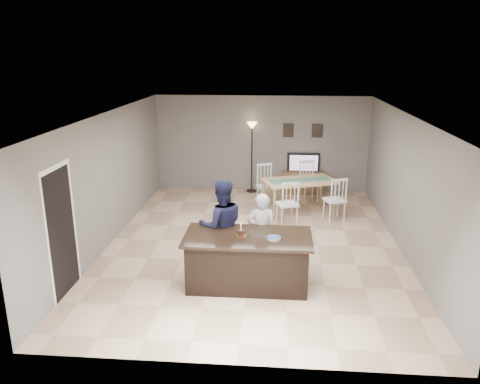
# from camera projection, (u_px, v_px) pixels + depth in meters

# --- Properties ---
(floor) EXTENTS (8.00, 8.00, 0.00)m
(floor) POSITION_uv_depth(u_px,v_px,m) (253.00, 243.00, 9.83)
(floor) COLOR tan
(floor) RESTS_ON ground
(room_shell) EXTENTS (8.00, 8.00, 8.00)m
(room_shell) POSITION_uv_depth(u_px,v_px,m) (254.00, 166.00, 9.35)
(room_shell) COLOR slate
(room_shell) RESTS_ON floor
(kitchen_island) EXTENTS (2.15, 1.10, 0.90)m
(kitchen_island) POSITION_uv_depth(u_px,v_px,m) (248.00, 260.00, 7.98)
(kitchen_island) COLOR black
(kitchen_island) RESTS_ON floor
(tv_console) EXTENTS (1.20, 0.40, 0.60)m
(tv_console) POSITION_uv_depth(u_px,v_px,m) (303.00, 183.00, 13.25)
(tv_console) COLOR brown
(tv_console) RESTS_ON floor
(television) EXTENTS (0.91, 0.12, 0.53)m
(television) POSITION_uv_depth(u_px,v_px,m) (304.00, 163.00, 13.15)
(television) COLOR black
(television) RESTS_ON tv_console
(tv_screen_glow) EXTENTS (0.78, 0.00, 0.78)m
(tv_screen_glow) POSITION_uv_depth(u_px,v_px,m) (304.00, 163.00, 13.07)
(tv_screen_glow) COLOR #CB5016
(tv_screen_glow) RESTS_ON tv_console
(picture_frames) EXTENTS (1.10, 0.02, 0.38)m
(picture_frames) POSITION_uv_depth(u_px,v_px,m) (303.00, 131.00, 13.03)
(picture_frames) COLOR black
(picture_frames) RESTS_ON room_shell
(doorway) EXTENTS (0.00, 2.10, 2.65)m
(doorway) POSITION_uv_depth(u_px,v_px,m) (61.00, 221.00, 7.51)
(doorway) COLOR black
(doorway) RESTS_ON floor
(woman) EXTENTS (0.57, 0.41, 1.46)m
(woman) POSITION_uv_depth(u_px,v_px,m) (261.00, 232.00, 8.46)
(woman) COLOR silver
(woman) RESTS_ON floor
(man) EXTENTS (0.97, 0.84, 1.71)m
(man) POSITION_uv_depth(u_px,v_px,m) (222.00, 226.00, 8.43)
(man) COLOR #191B38
(man) RESTS_ON floor
(birthday_cake) EXTENTS (0.15, 0.15, 0.23)m
(birthday_cake) POSITION_uv_depth(u_px,v_px,m) (241.00, 233.00, 7.83)
(birthday_cake) COLOR gold
(birthday_cake) RESTS_ON kitchen_island
(plate_stack) EXTENTS (0.23, 0.23, 0.04)m
(plate_stack) POSITION_uv_depth(u_px,v_px,m) (274.00, 238.00, 7.72)
(plate_stack) COLOR white
(plate_stack) RESTS_ON kitchen_island
(dining_table) EXTENTS (2.22, 2.40, 1.06)m
(dining_table) POSITION_uv_depth(u_px,v_px,m) (299.00, 186.00, 11.58)
(dining_table) COLOR tan
(dining_table) RESTS_ON floor
(floor_lamp) EXTENTS (0.30, 0.30, 1.99)m
(floor_lamp) POSITION_uv_depth(u_px,v_px,m) (252.00, 138.00, 13.02)
(floor_lamp) COLOR black
(floor_lamp) RESTS_ON floor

